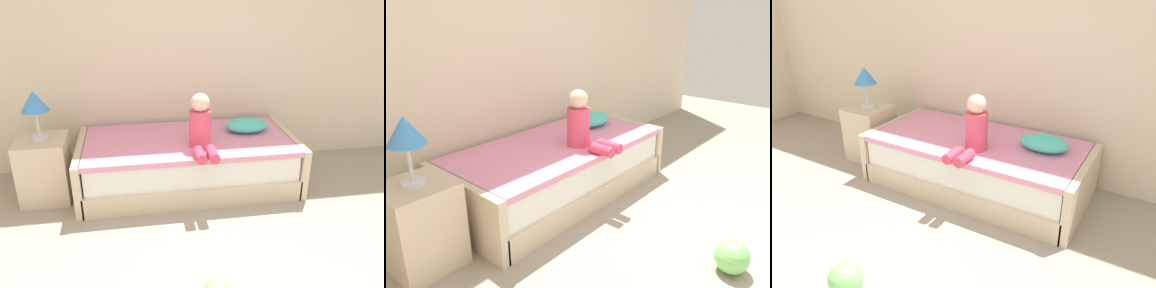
# 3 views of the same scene
# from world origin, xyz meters

# --- Properties ---
(wall_rear) EXTENTS (7.20, 0.10, 2.90)m
(wall_rear) POSITION_xyz_m (0.00, 2.60, 1.45)
(wall_rear) COLOR beige
(wall_rear) RESTS_ON ground
(bed) EXTENTS (2.11, 1.00, 0.50)m
(bed) POSITION_xyz_m (-0.09, 2.00, 0.25)
(bed) COLOR beige
(bed) RESTS_ON ground
(nightstand) EXTENTS (0.44, 0.44, 0.60)m
(nightstand) POSITION_xyz_m (-1.44, 1.96, 0.30)
(nightstand) COLOR beige
(nightstand) RESTS_ON ground
(table_lamp) EXTENTS (0.24, 0.24, 0.45)m
(table_lamp) POSITION_xyz_m (-1.44, 1.96, 0.94)
(table_lamp) COLOR silver
(table_lamp) RESTS_ON nightstand
(child_figure) EXTENTS (0.20, 0.51, 0.50)m
(child_figure) POSITION_xyz_m (-0.01, 1.77, 0.70)
(child_figure) COLOR #E04C6B
(child_figure) RESTS_ON bed
(pillow) EXTENTS (0.44, 0.30, 0.13)m
(pillow) POSITION_xyz_m (0.53, 2.10, 0.56)
(pillow) COLOR #4CCCBC
(pillow) RESTS_ON bed
(toy_ball) EXTENTS (0.23, 0.23, 0.23)m
(toy_ball) POSITION_xyz_m (-0.16, 0.35, 0.11)
(toy_ball) COLOR #7FD872
(toy_ball) RESTS_ON ground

